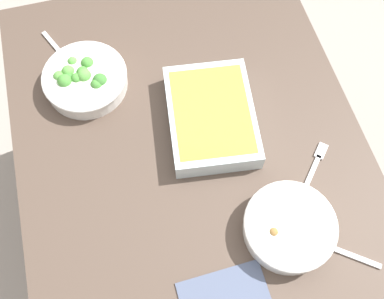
{
  "coord_description": "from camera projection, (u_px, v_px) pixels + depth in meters",
  "views": [
    {
      "loc": [
        0.47,
        -0.13,
        1.8
      ],
      "look_at": [
        0.0,
        0.0,
        0.74
      ],
      "focal_mm": 42.03,
      "sensor_mm": 36.0,
      "label": 1
    }
  ],
  "objects": [
    {
      "name": "ground_plane",
      "position": [
        192.0,
        226.0,
        1.84
      ],
      "size": [
        6.0,
        6.0,
        0.0
      ],
      "primitive_type": "plane",
      "color": "#9E9389"
    },
    {
      "name": "stew_bowl",
      "position": [
        289.0,
        227.0,
        1.04
      ],
      "size": [
        0.22,
        0.22,
        0.06
      ],
      "color": "silver",
      "rests_on": "dining_table"
    },
    {
      "name": "spoon_by_stew",
      "position": [
        333.0,
        248.0,
        1.05
      ],
      "size": [
        0.12,
        0.15,
        0.01
      ],
      "color": "silver",
      "rests_on": "dining_table"
    },
    {
      "name": "broccoli_bowl",
      "position": [
        85.0,
        79.0,
        1.22
      ],
      "size": [
        0.23,
        0.23,
        0.07
      ],
      "color": "silver",
      "rests_on": "dining_table"
    },
    {
      "name": "fork_on_table",
      "position": [
        314.0,
        168.0,
        1.14
      ],
      "size": [
        0.14,
        0.13,
        0.01
      ],
      "color": "silver",
      "rests_on": "dining_table"
    },
    {
      "name": "dining_table",
      "position": [
        192.0,
        163.0,
        1.25
      ],
      "size": [
        1.2,
        0.9,
        0.74
      ],
      "color": "#4C3D33",
      "rests_on": "ground_plane"
    },
    {
      "name": "baking_dish",
      "position": [
        211.0,
        116.0,
        1.17
      ],
      "size": [
        0.33,
        0.26,
        0.06
      ],
      "color": "silver",
      "rests_on": "dining_table"
    },
    {
      "name": "spoon_by_broccoli",
      "position": [
        64.0,
        57.0,
        1.28
      ],
      "size": [
        0.17,
        0.09,
        0.01
      ],
      "color": "silver",
      "rests_on": "dining_table"
    }
  ]
}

